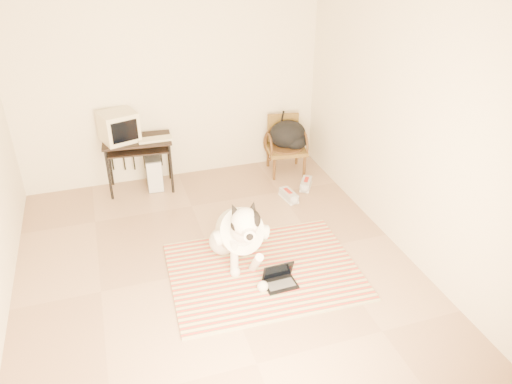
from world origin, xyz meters
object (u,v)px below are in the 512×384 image
laptop (280,279)px  pc_tower (154,170)px  crt_monitor (119,127)px  backpack (289,136)px  dog (239,233)px  computer_desk (138,147)px  rattan_chair (285,145)px

laptop → pc_tower: 2.63m
crt_monitor → backpack: size_ratio=1.00×
dog → computer_desk: bearing=112.3°
crt_monitor → rattan_chair: 2.26m
laptop → backpack: 2.57m
pc_tower → backpack: 1.91m
crt_monitor → backpack: 2.28m
crt_monitor → pc_tower: bearing=2.6°
crt_monitor → pc_tower: crt_monitor is taller
computer_desk → pc_tower: size_ratio=1.83×
laptop → computer_desk: (-1.05, 2.42, 0.54)m
computer_desk → rattan_chair: size_ratio=1.14×
laptop → crt_monitor: bearing=116.9°
computer_desk → pc_tower: bearing=18.1°
computer_desk → pc_tower: 0.43m
computer_desk → crt_monitor: size_ratio=1.73×
dog → computer_desk: 2.09m
laptop → rattan_chair: rattan_chair is taller
dog → crt_monitor: crt_monitor is taller
computer_desk → rattan_chair: bearing=-2.1°
dog → computer_desk: dog is taller
dog → pc_tower: (-0.62, 1.97, -0.13)m
backpack → pc_tower: bearing=175.6°
dog → backpack: size_ratio=2.40×
computer_desk → pc_tower: (0.17, 0.06, -0.39)m
dog → laptop: bearing=-62.2°
pc_tower → laptop: bearing=-70.4°
laptop → computer_desk: size_ratio=0.36×
crt_monitor → pc_tower: (0.37, 0.02, -0.68)m
rattan_chair → pc_tower: bearing=176.0°
crt_monitor → laptop: bearing=-63.1°
laptop → crt_monitor: crt_monitor is taller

